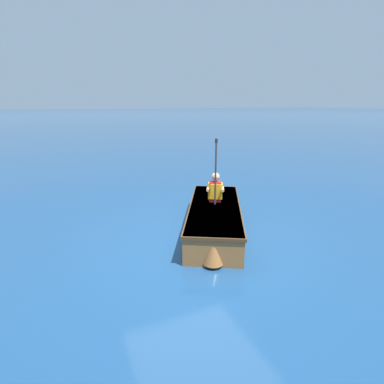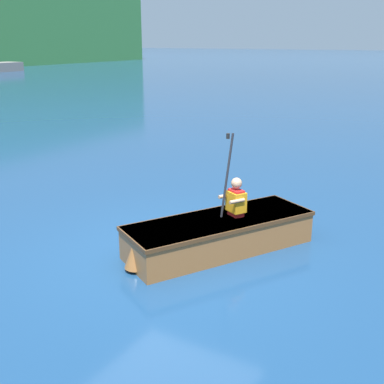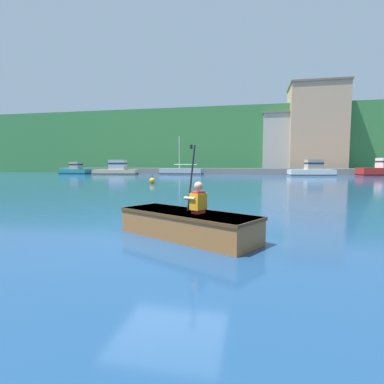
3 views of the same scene
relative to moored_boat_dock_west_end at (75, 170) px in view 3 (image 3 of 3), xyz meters
name	(u,v)px [view 3 (image 3 of 3)]	position (x,y,z in m)	size (l,w,h in m)	color
ground_plane	(170,229)	(24.98, -34.87, -0.63)	(300.00, 300.00, 0.00)	navy
shoreline_ridge	(245,143)	(24.98, 19.82, 5.00)	(120.00, 20.00, 11.26)	#387A3D
waterfront_warehouse_left	(280,144)	(31.28, 13.68, 4.36)	(6.51, 9.66, 9.96)	#B2A899
waterfront_office_block_center	(316,129)	(36.51, 11.09, 6.51)	(8.77, 7.26, 14.26)	tan
marina_dock	(241,171)	(24.98, 4.03, -0.18)	(59.57, 2.40, 0.90)	slate
moored_boat_dock_west_end	(75,170)	(0.00, 0.00, 0.00)	(5.02, 2.14, 1.86)	#197A84
moored_boat_dock_west_inner	(117,169)	(7.17, -0.66, 0.11)	(6.48, 2.95, 2.14)	#CCB789
moored_boat_dock_center_far	(312,170)	(34.05, -0.81, 0.08)	(5.90, 2.91, 2.09)	white
moored_boat_dock_east_inner	(181,172)	(16.45, 1.16, -0.22)	(6.44, 2.26, 5.56)	#9EA3A8
rowboat_foreground	(185,223)	(25.48, -35.49, -0.34)	(3.10, 2.33, 0.52)	#935B2D
person_paddler	(198,199)	(25.76, -35.65, 0.17)	(0.44, 0.44, 1.32)	red
channel_buoy	(152,181)	(19.14, -19.33, -0.41)	(0.44, 0.44, 0.72)	orange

